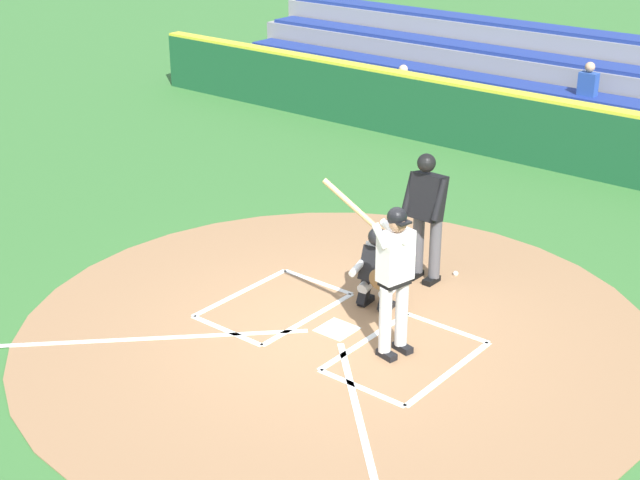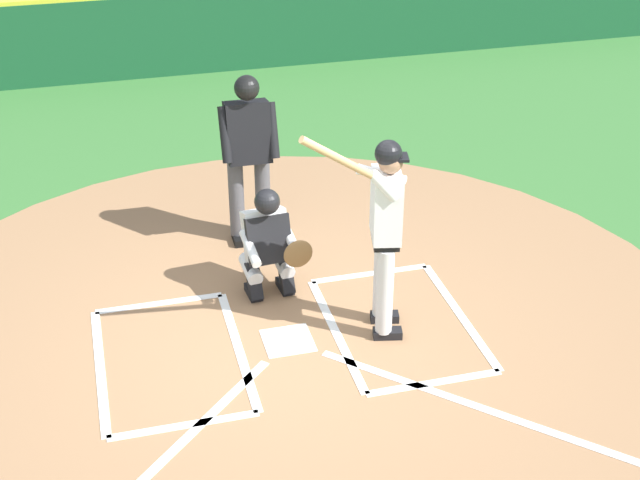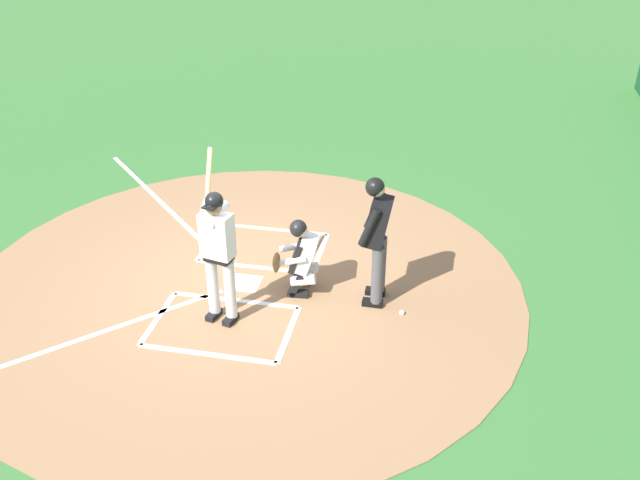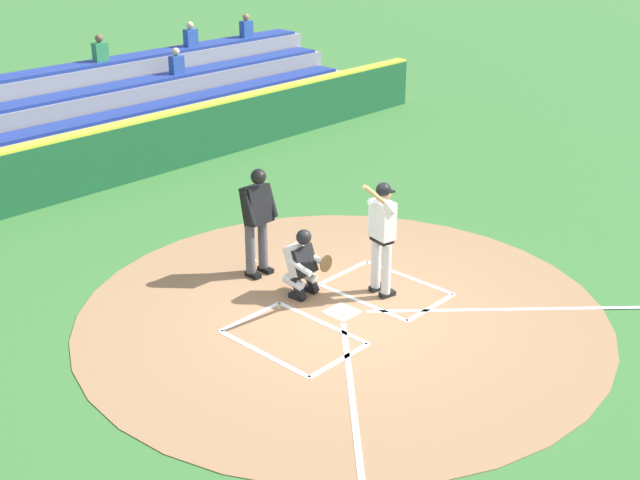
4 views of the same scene
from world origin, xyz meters
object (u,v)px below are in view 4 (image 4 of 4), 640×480
object	(u,v)px
catcher	(304,261)
baseball	(254,261)
plate_umpire	(257,215)
batter	(382,231)

from	to	relation	value
catcher	baseball	size ratio (longest dim) A/B	15.27
catcher	plate_umpire	bearing A→B (deg)	-91.36
batter	catcher	size ratio (longest dim) A/B	1.88
batter	plate_umpire	world-z (taller)	batter
batter	catcher	distance (m)	1.31
catcher	plate_umpire	world-z (taller)	plate_umpire
baseball	plate_umpire	bearing A→B (deg)	56.61
batter	baseball	world-z (taller)	batter
batter	plate_umpire	distance (m)	2.10
plate_umpire	baseball	xyz separation A→B (m)	(-0.27, -0.41, -1.04)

